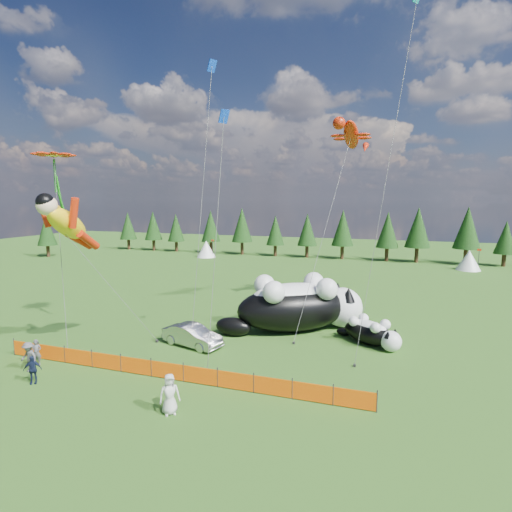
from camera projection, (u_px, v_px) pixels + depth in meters
The scene contains 17 objects.
ground at pixel (193, 359), 24.69m from camera, with size 160.00×160.00×0.00m, color #173C0A.
safety_fence at pixel (167, 370), 21.80m from camera, with size 22.06×0.06×1.10m.
tree_line at pixel (317, 234), 66.42m from camera, with size 90.00×4.00×8.00m, color black, non-canonical shape.
festival_tents at pixel (385, 257), 58.67m from camera, with size 50.00×3.20×2.80m, color white, non-canonical shape.
cat_large at pixel (300, 305), 29.85m from camera, with size 10.25×7.97×4.13m.
cat_small at pixel (371, 332), 26.99m from camera, with size 4.48×3.57×1.82m.
car at pixel (192, 336), 26.77m from camera, with size 1.51×4.34×1.43m, color #B2B1B6.
spectator_a at pixel (36, 352), 23.63m from camera, with size 0.57×0.37×1.57m, color #505054.
spectator_c at pixel (33, 370), 21.28m from camera, with size 0.90×0.46×1.54m, color #131C35.
spectator_d at pixel (29, 357), 22.71m from camera, with size 1.13×0.58×1.75m, color #505054.
spectator_e at pixel (170, 394), 18.23m from camera, with size 0.93×0.61×1.91m, color silver.
superhero_kite at pixel (67, 224), 23.50m from camera, with size 5.79×6.80×11.05m.
gecko_kite at pixel (351, 135), 32.04m from camera, with size 4.36×11.59×17.19m.
flower_kite at pixel (54, 157), 26.27m from camera, with size 4.12×4.12×13.04m.
diamond_kite_a at pixel (211, 77), 27.37m from camera, with size 0.68×4.50×19.75m.
diamond_kite_b at pixel (413, 20), 24.53m from camera, with size 3.05×5.92×23.19m.
diamond_kite_c at pixel (223, 130), 21.33m from camera, with size 0.94×2.11×14.90m.
Camera 1 is at (11.11, -21.12, 9.79)m, focal length 28.00 mm.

